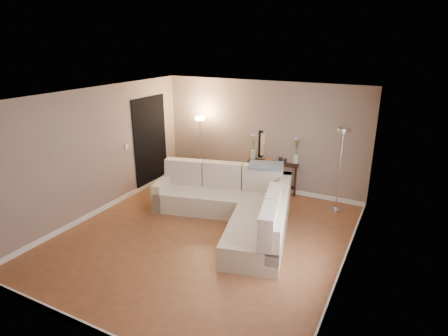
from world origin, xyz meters
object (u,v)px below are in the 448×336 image
at_px(sectional_sofa, 235,204).
at_px(console_table, 270,175).
at_px(floor_lamp_lit, 200,137).
at_px(floor_lamp_unlit, 341,153).

bearing_deg(sectional_sofa, console_table, 88.28).
bearing_deg(console_table, sectional_sofa, -91.72).
relative_size(sectional_sofa, floor_lamp_lit, 2.01).
height_order(floor_lamp_lit, floor_lamp_unlit, floor_lamp_unlit).
xyz_separation_m(sectional_sofa, floor_lamp_unlit, (1.71, 1.42, 0.91)).
relative_size(floor_lamp_lit, floor_lamp_unlit, 0.93).
xyz_separation_m(sectional_sofa, floor_lamp_lit, (-1.73, 1.58, 0.82)).
bearing_deg(floor_lamp_lit, floor_lamp_unlit, -2.67).
height_order(sectional_sofa, console_table, sectional_sofa).
bearing_deg(console_table, floor_lamp_lit, -173.07).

